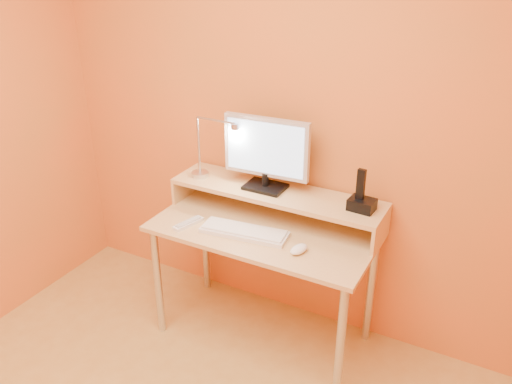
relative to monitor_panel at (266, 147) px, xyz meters
The scene contains 25 objects.
wall_back 0.22m from the monitor_panel, 67.11° to the left, with size 3.00×0.04×2.50m, color orange.
desk_leg_fl 1.00m from the monitor_panel, 139.64° to the right, with size 0.04×0.04×0.69m, color silver.
desk_leg_fr 1.07m from the monitor_panel, 33.58° to the right, with size 0.04×0.04×0.69m, color silver.
desk_leg_bl 0.91m from the monitor_panel, 169.43° to the left, with size 0.04×0.04×0.69m, color silver.
desk_leg_br 0.99m from the monitor_panel, ahead, with size 0.04×0.04×0.69m, color silver.
desk_lower 0.45m from the monitor_panel, 67.11° to the right, with size 1.20×0.60×0.03m, color tan.
shelf_riser_left 0.62m from the monitor_panel, behind, with size 0.02×0.30×0.14m, color tan.
shelf_riser_right 0.74m from the monitor_panel, ahead, with size 0.02×0.30×0.14m, color tan.
desk_shelf 0.26m from the monitor_panel, ahead, with size 1.20×0.30×0.03m, color tan.
monitor_foot 0.23m from the monitor_panel, 90.00° to the right, with size 0.22×0.16×0.02m, color black.
monitor_neck 0.19m from the monitor_panel, 90.00° to the right, with size 0.04×0.04×0.07m, color black.
monitor_panel is the anchor object (origin of this frame).
monitor_back 0.02m from the monitor_panel, 90.00° to the left, with size 0.43×0.01×0.28m, color black.
monitor_screen 0.02m from the monitor_panel, 90.00° to the right, with size 0.44×0.00×0.28m, color #A9D1FF.
lamp_base 0.47m from the monitor_panel, behind, with size 0.10×0.10×0.03m, color silver.
lamp_post 0.41m from the monitor_panel, behind, with size 0.01×0.01×0.33m, color silver.
lamp_arm 0.31m from the monitor_panel, behind, with size 0.01×0.01×0.24m, color silver.
lamp_head 0.20m from the monitor_panel, 166.58° to the right, with size 0.04×0.04×0.03m, color silver.
lamp_bulb 0.19m from the monitor_panel, 166.58° to the right, with size 0.03×0.03×0.00m, color #FFEAC6.
phone_dock 0.59m from the monitor_panel, ahead, with size 0.13×0.10×0.06m, color black.
phone_handset 0.54m from the monitor_panel, ahead, with size 0.04×0.03×0.16m, color black.
phone_led 0.63m from the monitor_panel, ahead, with size 0.01×0.00×0.04m, color #2C6CFF.
keyboard 0.47m from the monitor_panel, 88.78° to the right, with size 0.46×0.15×0.02m, color white.
mouse 0.58m from the monitor_panel, 41.46° to the right, with size 0.06×0.11×0.04m, color white.
remote_control 0.59m from the monitor_panel, 134.01° to the right, with size 0.05×0.18×0.02m, color white.
Camera 1 is at (1.11, -1.01, 2.12)m, focal length 36.92 mm.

